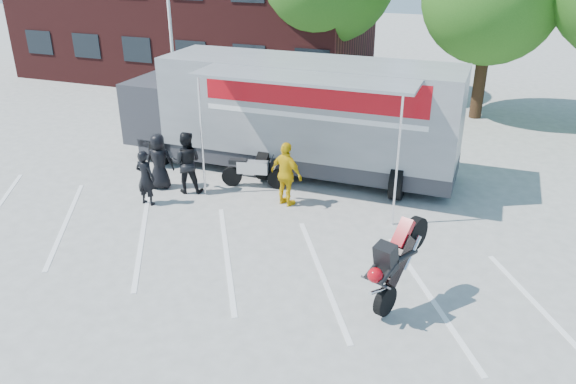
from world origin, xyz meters
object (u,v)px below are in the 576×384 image
Objects in this scene: spectator_leather_a at (159,161)px; spectator_hivis at (287,174)px; transporter_truck at (294,169)px; stunt_bike_rider at (403,301)px; spectator_leather_c at (186,162)px; spectator_leather_b at (145,178)px; parked_motorcycle at (255,187)px.

spectator_leather_a is 4.01m from spectator_hivis.
spectator_hivis is at bearing -74.26° from transporter_truck.
spectator_leather_c reaches higher than stunt_bike_rider.
spectator_hivis is at bearing 163.60° from spectator_leather_c.
transporter_truck is at bearing -122.64° from spectator_leather_b.
parked_motorcycle is 1.22× the size of spectator_leather_a.
transporter_truck is 5.03m from spectator_leather_b.
parked_motorcycle is at bearing -133.18° from spectator_leather_b.
spectator_leather_a is (-2.65, -1.04, 0.85)m from parked_motorcycle.
stunt_bike_rider is 8.66m from spectator_leather_a.
parked_motorcycle is 2.21m from spectator_leather_c.
transporter_truck is at bearing -53.37° from spectator_hivis.
spectator_leather_c reaches higher than transporter_truck.
spectator_leather_c is at bearing -114.78° from spectator_leather_b.
transporter_truck reaches higher than spectator_leather_b.
parked_motorcycle is (-0.61, -1.78, 0.00)m from transporter_truck.
spectator_hivis reaches higher than stunt_bike_rider.
spectator_leather_a reaches higher than spectator_leather_b.
stunt_bike_rider is 8.03m from spectator_leather_b.
spectator_leather_b is (-3.00, -3.95, 0.81)m from transporter_truck.
stunt_bike_rider is 1.14× the size of spectator_leather_c.
spectator_leather_a is 0.91× the size of spectator_leather_c.
spectator_leather_b reaches higher than parked_motorcycle.
stunt_bike_rider is (5.30, -4.34, 0.00)m from parked_motorcycle.
transporter_truck is 6.99× the size of spectator_leather_b.
parked_motorcycle is 2.97m from spectator_leather_a.
spectator_leather_a is 1.05× the size of spectator_leather_b.
stunt_bike_rider is 1.25× the size of spectator_leather_a.
spectator_leather_a is at bearing 178.01° from stunt_bike_rider.
parked_motorcycle is 1.83m from spectator_hivis.
transporter_truck is 5.30× the size of stunt_bike_rider.
spectator_leather_b is (0.26, -1.13, -0.04)m from spectator_leather_a.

